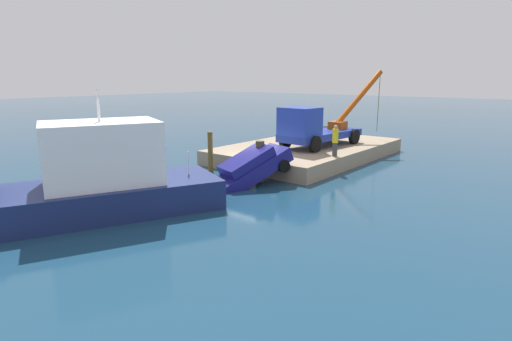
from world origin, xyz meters
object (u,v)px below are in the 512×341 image
(crane_truck, at_px, (315,128))
(salvaged_car, at_px, (247,170))
(dock_worker, at_px, (335,140))
(moored_yacht, at_px, (52,202))

(crane_truck, relative_size, salvaged_car, 1.89)
(dock_worker, height_order, salvaged_car, dock_worker)
(crane_truck, height_order, moored_yacht, crane_truck)
(moored_yacht, bearing_deg, salvaged_car, 164.63)
(crane_truck, xyz_separation_m, salvaged_car, (7.34, 0.52, -1.42))
(moored_yacht, bearing_deg, crane_truck, 173.43)
(crane_truck, height_order, salvaged_car, crane_truck)
(dock_worker, xyz_separation_m, moored_yacht, (14.05, -4.30, -1.09))
(salvaged_car, height_order, moored_yacht, moored_yacht)
(salvaged_car, distance_m, moored_yacht, 8.90)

